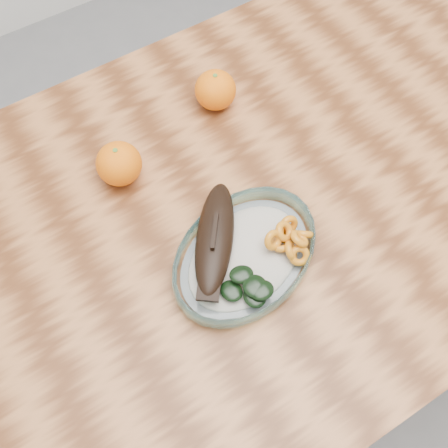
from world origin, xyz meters
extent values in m
plane|color=slate|center=(0.00, 0.00, 0.00)|extent=(3.00, 3.00, 0.00)
cube|color=#582D14|center=(0.00, 0.00, 0.73)|extent=(1.20, 0.80, 0.04)
cylinder|color=brown|center=(0.54, 0.34, 0.35)|extent=(0.06, 0.06, 0.71)
ellipsoid|color=white|center=(-0.11, -0.09, 0.76)|extent=(0.54, 0.45, 0.01)
torus|color=#96E3E8|center=(-0.11, -0.09, 0.77)|extent=(0.57, 0.57, 0.03)
ellipsoid|color=silver|center=(-0.11, -0.09, 0.77)|extent=(0.48, 0.39, 0.02)
ellipsoid|color=black|center=(-0.13, -0.04, 0.80)|extent=(0.16, 0.19, 0.03)
ellipsoid|color=black|center=(-0.13, -0.04, 0.79)|extent=(0.14, 0.16, 0.02)
cube|color=black|center=(-0.18, -0.11, 0.80)|extent=(0.05, 0.05, 0.01)
cube|color=black|center=(-0.13, -0.04, 0.81)|extent=(0.04, 0.05, 0.02)
torus|color=#BB560D|center=(-0.01, -0.11, 0.79)|extent=(0.04, 0.04, 0.04)
torus|color=#BB560D|center=(-0.05, -0.10, 0.79)|extent=(0.04, 0.04, 0.02)
torus|color=#BB560D|center=(-0.04, -0.09, 0.79)|extent=(0.05, 0.04, 0.04)
torus|color=#BB560D|center=(-0.04, -0.13, 0.79)|extent=(0.04, 0.03, 0.04)
torus|color=#BB560D|center=(-0.05, -0.12, 0.79)|extent=(0.03, 0.05, 0.04)
torus|color=#BB560D|center=(-0.02, -0.08, 0.79)|extent=(0.04, 0.03, 0.04)
torus|color=#BB560D|center=(-0.03, -0.12, 0.81)|extent=(0.03, 0.04, 0.03)
torus|color=#BB560D|center=(-0.04, -0.09, 0.81)|extent=(0.05, 0.04, 0.03)
torus|color=#BB560D|center=(-0.06, -0.10, 0.81)|extent=(0.04, 0.03, 0.04)
ellipsoid|color=black|center=(-0.13, -0.15, 0.79)|extent=(0.03, 0.04, 0.01)
ellipsoid|color=black|center=(-0.16, -0.13, 0.79)|extent=(0.03, 0.04, 0.01)
ellipsoid|color=black|center=(-0.13, -0.14, 0.80)|extent=(0.04, 0.04, 0.01)
ellipsoid|color=black|center=(-0.12, -0.15, 0.80)|extent=(0.04, 0.03, 0.01)
ellipsoid|color=black|center=(-0.13, -0.12, 0.80)|extent=(0.04, 0.04, 0.01)
sphere|color=#FF6005|center=(-0.19, 0.15, 0.79)|extent=(0.07, 0.07, 0.07)
sphere|color=#FF6005|center=(0.02, 0.20, 0.79)|extent=(0.07, 0.07, 0.07)
camera|label=1|loc=(-0.33, -0.39, 1.53)|focal=45.00mm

